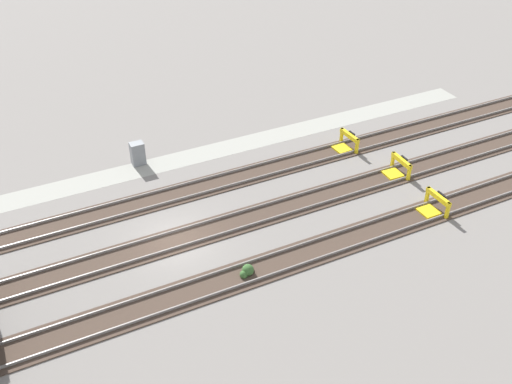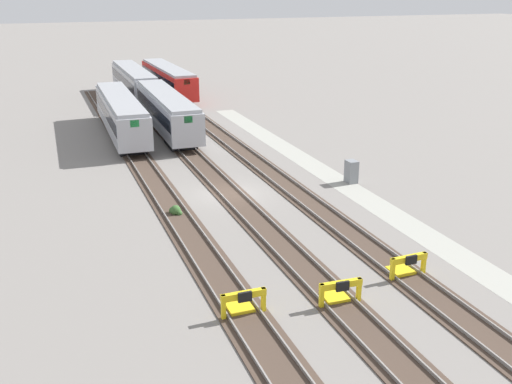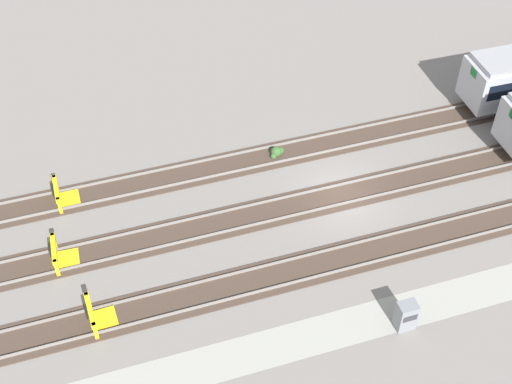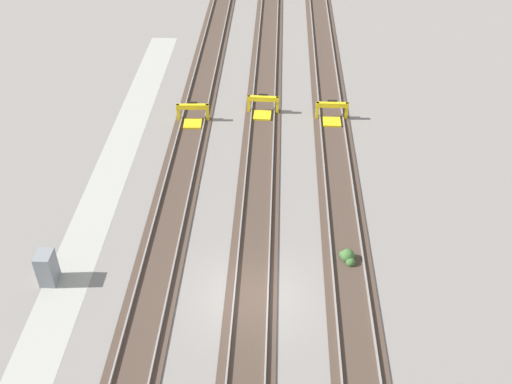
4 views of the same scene
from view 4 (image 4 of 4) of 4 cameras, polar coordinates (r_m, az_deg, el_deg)
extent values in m
plane|color=gray|center=(26.01, -0.47, -9.98)|extent=(400.00, 400.00, 0.00)
cube|color=#9E9E93|center=(27.53, -17.88, -8.98)|extent=(54.00, 2.00, 0.01)
cube|color=#47382D|center=(26.49, -9.90, -9.50)|extent=(90.00, 2.23, 0.06)
cube|color=gray|center=(26.28, -8.38, -9.43)|extent=(90.00, 0.07, 0.15)
cube|color=gray|center=(26.56, -11.46, -9.25)|extent=(90.00, 0.07, 0.15)
cube|color=#47382D|center=(25.98, -0.47, -9.93)|extent=(90.00, 2.24, 0.06)
cube|color=gray|center=(25.89, 1.14, -9.82)|extent=(90.00, 0.07, 0.15)
cube|color=gray|center=(25.94, -2.08, -9.72)|extent=(90.00, 0.07, 0.15)
cube|color=#47382D|center=(26.18, 9.09, -10.10)|extent=(90.00, 2.23, 0.06)
cube|color=gray|center=(26.21, 10.69, -9.94)|extent=(90.00, 0.07, 0.15)
cube|color=gray|center=(26.02, 7.52, -9.93)|extent=(90.00, 0.07, 0.15)
cube|color=yellow|center=(37.30, -4.64, 7.54)|extent=(0.19, 0.19, 1.15)
cube|color=yellow|center=(37.49, -7.41, 7.50)|extent=(0.19, 0.19, 1.15)
cube|color=yellow|center=(37.17, -6.07, 8.09)|extent=(0.33, 2.01, 0.30)
cube|color=yellow|center=(37.16, -6.05, 6.45)|extent=(1.15, 1.13, 0.18)
cube|color=black|center=(37.33, -6.05, 8.23)|extent=(0.15, 0.60, 0.44)
cube|color=yellow|center=(38.01, 2.04, 8.26)|extent=(0.19, 0.19, 1.15)
cube|color=yellow|center=(38.12, -0.69, 8.38)|extent=(0.19, 0.19, 1.15)
cube|color=yellow|center=(37.85, 0.68, 8.88)|extent=(0.32, 2.01, 0.30)
cube|color=yellow|center=(37.82, 0.60, 7.27)|extent=(1.14, 1.13, 0.18)
cube|color=black|center=(38.01, 0.70, 9.01)|extent=(0.15, 0.60, 0.44)
cube|color=yellow|center=(37.76, 8.60, 7.62)|extent=(0.18, 0.18, 1.15)
cube|color=yellow|center=(37.60, 5.85, 7.72)|extent=(0.18, 0.18, 1.15)
cube|color=yellow|center=(37.46, 7.28, 8.24)|extent=(0.24, 2.00, 0.30)
cube|color=yellow|center=(37.44, 7.23, 6.61)|extent=(1.10, 1.08, 0.18)
cube|color=black|center=(37.61, 7.27, 8.37)|extent=(0.12, 0.60, 0.44)
cube|color=gray|center=(27.62, -19.29, -6.83)|extent=(0.90, 0.70, 1.60)
cube|color=#333338|center=(27.59, -20.09, -6.42)|extent=(0.70, 0.04, 0.36)
sphere|color=#38602D|center=(27.70, 8.72, -6.02)|extent=(0.64, 0.64, 0.64)
sphere|color=#38602D|center=(27.57, 9.00, -6.60)|extent=(0.44, 0.44, 0.44)
sphere|color=#38602D|center=(27.93, 8.29, -5.91)|extent=(0.36, 0.36, 0.36)
camera|label=1|loc=(26.55, 77.38, 15.85)|focal=42.00mm
camera|label=2|loc=(55.06, 15.75, 30.45)|focal=42.00mm
camera|label=3|loc=(41.20, -51.62, 39.82)|focal=50.00mm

